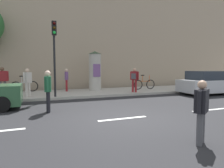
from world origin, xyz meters
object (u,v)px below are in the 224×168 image
Objects in this scene: traffic_light at (54,46)px; pedestrian_near_pole at (2,79)px; pedestrian_with_backpack at (48,88)px; bicycle_upright at (144,84)px; bicycle_leaning at (24,86)px; poster_column at (95,71)px; parked_car_red at (209,83)px; pedestrian_tallest at (66,78)px; pedestrian_in_dark_shirt at (134,78)px; pedestrian_with_bag at (28,80)px; pedestrian_in_light_jacket at (201,107)px.

pedestrian_near_pole is at bearing 149.09° from traffic_light.
bicycle_upright is (7.26, 4.91, -0.44)m from pedestrian_with_backpack.
bicycle_leaning is (-1.70, 3.20, -2.39)m from traffic_light.
poster_column is 6.81m from pedestrian_with_backpack.
parked_car_red is at bearing -8.19° from traffic_light.
bicycle_upright is 0.43× the size of parked_car_red.
poster_column is 7.83m from parked_car_red.
pedestrian_tallest reaches higher than bicycle_upright.
bicycle_upright is at bearing 40.89° from pedestrian_in_dark_shirt.
pedestrian_in_dark_shirt reaches higher than pedestrian_tallest.
bicycle_leaning is at bearing 96.30° from pedestrian_with_bag.
parked_car_red is (8.76, -4.01, -0.32)m from pedestrian_tallest.
traffic_light is 2.45m from pedestrian_with_bag.
poster_column is 10.53m from pedestrian_in_light_jacket.
bicycle_upright is at bearing 135.21° from parked_car_red.
pedestrian_with_bag reaches higher than pedestrian_tallest.
parked_car_red is (9.78, -1.41, -2.19)m from traffic_light.
pedestrian_with_backpack is 1.06× the size of pedestrian_tallest.
poster_column is 2.09m from pedestrian_tallest.
pedestrian_near_pole is 1.97m from bicycle_leaning.
pedestrian_with_bag is (-4.47, -1.80, -0.50)m from poster_column.
pedestrian_in_light_jacket is 9.52m from pedestrian_with_bag.
pedestrian_in_light_jacket is 5.65m from pedestrian_with_backpack.
pedestrian_with_backpack is at bearing 122.50° from pedestrian_in_light_jacket.
poster_column reaches higher than bicycle_leaning.
pedestrian_tallest is (1.02, 2.60, -1.87)m from traffic_light.
pedestrian_near_pole is (-2.20, 4.90, 0.16)m from pedestrian_with_backpack.
pedestrian_in_light_jacket is (-0.60, -10.49, -0.71)m from poster_column.
poster_column is at bearing 149.89° from parked_car_red.
pedestrian_in_light_jacket is at bearing -57.50° from pedestrian_with_backpack.
pedestrian_tallest is at bearing 68.66° from traffic_light.
pedestrian_in_dark_shirt reaches higher than bicycle_upright.
parked_car_red is at bearing -21.86° from bicycle_leaning.
pedestrian_in_dark_shirt is at bearing -9.80° from pedestrian_near_pole.
traffic_light is 1.47× the size of poster_column.
pedestrian_in_dark_shirt is 5.01m from parked_car_red.
parked_car_red is (4.69, -1.72, -0.36)m from pedestrian_in_dark_shirt.
bicycle_upright is (5.66, -0.92, -0.52)m from pedestrian_tallest.
pedestrian_with_backpack is 1.03× the size of pedestrian_in_dark_shirt.
bicycle_upright is at bearing 34.05° from pedestrian_with_backpack.
pedestrian_tallest is 4.67m from pedestrian_in_dark_shirt.
pedestrian_tallest reaches higher than pedestrian_with_backpack.
bicycle_leaning is at bearing 99.77° from pedestrian_with_backpack.
traffic_light is at bearing -165.88° from bicycle_upright.
poster_column is 4.84m from pedestrian_with_bag.
bicycle_leaning is (-4.74, 0.70, -1.03)m from poster_column.
pedestrian_in_light_jacket is 0.95× the size of pedestrian_tallest.
bicycle_upright is at bearing 14.12° from traffic_light.
pedestrian_with_backpack is at bearing -65.85° from pedestrian_near_pole.
pedestrian_with_bag is at bearing -158.09° from poster_column.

